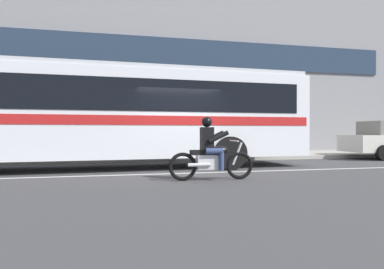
# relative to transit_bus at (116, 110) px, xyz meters

# --- Properties ---
(ground_plane) EXTENTS (60.00, 60.00, 0.00)m
(ground_plane) POSITION_rel_transit_bus_xyz_m (1.90, -1.19, -1.88)
(ground_plane) COLOR #3D3D3F
(sidewalk_curb) EXTENTS (28.00, 3.80, 0.15)m
(sidewalk_curb) POSITION_rel_transit_bus_xyz_m (1.90, 3.91, -1.81)
(sidewalk_curb) COLOR #A39E93
(sidewalk_curb) RESTS_ON ground_plane
(lane_center_stripe) EXTENTS (26.60, 0.14, 0.01)m
(lane_center_stripe) POSITION_rel_transit_bus_xyz_m (1.90, -1.79, -1.88)
(lane_center_stripe) COLOR silver
(lane_center_stripe) RESTS_ON ground_plane
(office_building_facade) EXTENTS (28.00, 0.89, 14.64)m
(office_building_facade) POSITION_rel_transit_bus_xyz_m (1.90, 6.20, 5.45)
(office_building_facade) COLOR gray
(office_building_facade) RESTS_ON ground_plane
(transit_bus) EXTENTS (12.72, 3.12, 3.22)m
(transit_bus) POSITION_rel_transit_bus_xyz_m (0.00, 0.00, 0.00)
(transit_bus) COLOR silver
(transit_bus) RESTS_ON ground_plane
(motorcycle_with_rider) EXTENTS (2.14, 0.64, 1.56)m
(motorcycle_with_rider) POSITION_rel_transit_bus_xyz_m (2.19, -3.32, -1.23)
(motorcycle_with_rider) COLOR black
(motorcycle_with_rider) RESTS_ON ground_plane
(fire_hydrant) EXTENTS (0.22, 0.30, 0.75)m
(fire_hydrant) POSITION_rel_transit_bus_xyz_m (-3.59, 2.50, -1.37)
(fire_hydrant) COLOR red
(fire_hydrant) RESTS_ON sidewalk_curb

